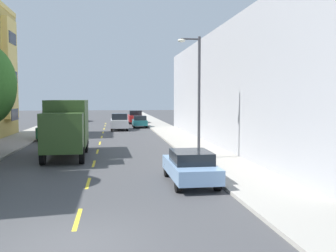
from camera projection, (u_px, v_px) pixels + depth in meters
ground_plane at (103, 134)px, 39.30m from camera, size 160.00×160.00×0.00m
sidewalk_left at (26, 136)px, 36.31m from camera, size 3.20×120.00×0.14m
sidewalk_right at (174, 134)px, 38.32m from camera, size 3.20×120.00×0.14m
lane_centerline_dashes at (101, 140)px, 33.87m from camera, size 0.14×47.20×0.01m
apartment_block_opposite at (270, 89)px, 31.04m from camera, size 10.00×36.00×8.83m
street_lamp at (197, 89)px, 22.34m from camera, size 1.35×0.28×7.10m
delivery_box_truck at (67, 125)px, 24.36m from camera, size 2.60×7.77×3.56m
parked_sedan_sky at (190, 166)px, 16.50m from camera, size 1.83×4.51×1.43m
parked_suv_red at (135, 117)px, 55.83m from camera, size 1.99×4.82×1.93m
parked_suv_burgundy at (78, 115)px, 60.89m from camera, size 2.05×4.84×1.93m
parked_hatchback_teal at (140, 122)px, 48.08m from camera, size 1.77×4.01×1.50m
parked_wagon_black at (63, 125)px, 41.65m from camera, size 1.86×4.71×1.50m
parked_suv_forest at (52, 129)px, 34.04m from camera, size 2.04×4.84×1.93m
moving_silver_sedan at (119, 121)px, 44.46m from camera, size 1.95×4.80×1.93m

